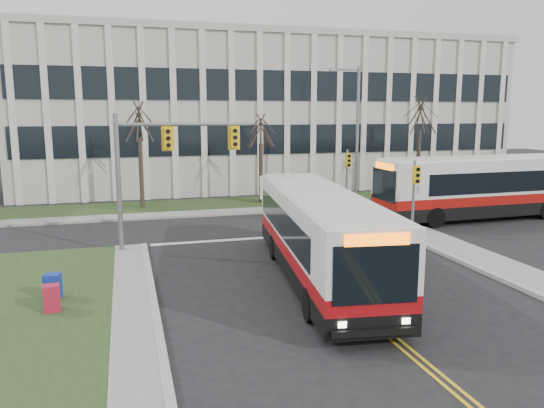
{
  "coord_description": "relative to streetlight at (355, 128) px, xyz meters",
  "views": [
    {
      "loc": [
        -7.01,
        -16.88,
        6.24
      ],
      "look_at": [
        -0.45,
        6.6,
        2.0
      ],
      "focal_mm": 35.0,
      "sensor_mm": 36.0,
      "label": 1
    }
  ],
  "objects": [
    {
      "name": "tree_right",
      "position": [
        5.97,
        1.8,
        0.71
      ],
      "size": [
        1.8,
        1.8,
        8.25
      ],
      "color": "#42352B",
      "rests_on": "ground"
    },
    {
      "name": "mast_arm_signal",
      "position": [
        -13.65,
        -9.04,
        -0.94
      ],
      "size": [
        6.11,
        0.38,
        6.2
      ],
      "color": "slate",
      "rests_on": "ground"
    },
    {
      "name": "directory_sign",
      "position": [
        -5.53,
        1.3,
        -4.02
      ],
      "size": [
        1.5,
        0.12,
        2.0
      ],
      "color": "slate",
      "rests_on": "ground"
    },
    {
      "name": "office_building",
      "position": [
        -3.03,
        13.8,
        0.81
      ],
      "size": [
        40.0,
        16.0,
        12.0
      ],
      "primitive_type": "cube",
      "color": "#B7B3A9",
      "rests_on": "ground"
    },
    {
      "name": "tree_left",
      "position": [
        -14.03,
        1.8,
        0.32
      ],
      "size": [
        1.8,
        1.8,
        7.7
      ],
      "color": "#42352B",
      "rests_on": "ground"
    },
    {
      "name": "building_lawn",
      "position": [
        -3.03,
        1.8,
        -5.13
      ],
      "size": [
        44.0,
        5.0,
        0.12
      ],
      "primitive_type": "cube",
      "color": "#27451D",
      "rests_on": "ground"
    },
    {
      "name": "bus_main",
      "position": [
        -8.17,
        -15.04,
        -3.56
      ],
      "size": [
        4.13,
        12.52,
        3.28
      ],
      "primitive_type": null,
      "rotation": [
        0.0,
        0.0,
        -0.12
      ],
      "color": "silver",
      "rests_on": "ground"
    },
    {
      "name": "signal_pole_near",
      "position": [
        -0.83,
        -9.3,
        -2.69
      ],
      "size": [
        0.34,
        0.39,
        3.8
      ],
      "color": "slate",
      "rests_on": "ground"
    },
    {
      "name": "sidewalk_west",
      "position": [
        -15.03,
        -21.2,
        -5.12
      ],
      "size": [
        1.2,
        26.0,
        0.14
      ],
      "primitive_type": "cube",
      "color": "#9E9B93",
      "rests_on": "ground"
    },
    {
      "name": "ground",
      "position": [
        -8.03,
        -16.2,
        -5.19
      ],
      "size": [
        120.0,
        120.0,
        0.0
      ],
      "primitive_type": "plane",
      "color": "black",
      "rests_on": "ground"
    },
    {
      "name": "signal_pole_far",
      "position": [
        -0.83,
        -0.8,
        -2.69
      ],
      "size": [
        0.34,
        0.39,
        3.8
      ],
      "color": "slate",
      "rests_on": "ground"
    },
    {
      "name": "sidewalk_cross",
      "position": [
        -3.03,
        -1.0,
        -5.12
      ],
      "size": [
        44.0,
        1.6,
        0.14
      ],
      "primitive_type": "cube",
      "color": "#9E9B93",
      "rests_on": "ground"
    },
    {
      "name": "bus_cross",
      "position": [
        5.39,
        -6.7,
        -3.4
      ],
      "size": [
        13.52,
        3.34,
        3.58
      ],
      "primitive_type": null,
      "rotation": [
        0.0,
        0.0,
        -1.54
      ],
      "color": "silver",
      "rests_on": "ground"
    },
    {
      "name": "newspaper_box_blue",
      "position": [
        -17.53,
        -14.87,
        -4.72
      ],
      "size": [
        0.57,
        0.53,
        0.95
      ],
      "primitive_type": "cube",
      "rotation": [
        0.0,
        0.0,
        -0.18
      ],
      "color": "#162B98",
      "rests_on": "ground"
    },
    {
      "name": "tree_mid",
      "position": [
        -6.03,
        2.0,
        -0.31
      ],
      "size": [
        1.8,
        1.8,
        6.82
      ],
      "color": "#42352B",
      "rests_on": "ground"
    },
    {
      "name": "newspaper_box_red",
      "position": [
        -17.42,
        -16.09,
        -4.72
      ],
      "size": [
        0.56,
        0.52,
        0.95
      ],
      "primitive_type": "cube",
      "rotation": [
        0.0,
        0.0,
        0.15
      ],
      "color": "#AF1630",
      "rests_on": "ground"
    },
    {
      "name": "streetlight",
      "position": [
        0.0,
        0.0,
        0.0
      ],
      "size": [
        2.15,
        0.25,
        9.2
      ],
      "color": "slate",
      "rests_on": "ground"
    }
  ]
}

